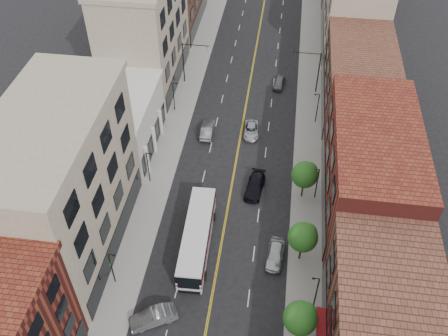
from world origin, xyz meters
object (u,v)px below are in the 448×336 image
at_px(car_lane_b, 251,130).
at_px(car_angle_b, 153,317).
at_px(car_lane_a, 255,186).
at_px(car_parked_far, 275,254).
at_px(city_bus, 197,236).
at_px(car_lane_behind, 207,129).
at_px(car_lane_c, 279,83).

bearing_deg(car_lane_b, car_angle_b, -106.26).
relative_size(car_lane_a, car_lane_b, 1.14).
bearing_deg(car_angle_b, car_parked_far, 100.53).
bearing_deg(car_angle_b, car_lane_b, 139.03).
bearing_deg(city_bus, car_lane_behind, 94.03).
bearing_deg(car_parked_far, car_angle_b, -136.60).
distance_m(car_parked_far, car_lane_b, 22.81).
xyz_separation_m(car_angle_b, car_lane_c, (10.50, 45.03, -0.14)).
bearing_deg(car_lane_a, city_bus, -113.54).
bearing_deg(city_bus, car_lane_a, 58.04).
bearing_deg(car_lane_behind, car_parked_far, 116.32).
distance_m(city_bus, car_angle_b, 10.68).
height_order(city_bus, car_lane_c, city_bus).
relative_size(car_parked_far, car_lane_b, 1.02).
bearing_deg(car_parked_far, city_bus, -178.28).
bearing_deg(car_angle_b, car_lane_behind, 150.32).
distance_m(car_lane_behind, car_lane_a, 13.43).
bearing_deg(car_parked_far, car_lane_a, 111.92).
xyz_separation_m(city_bus, car_lane_c, (7.64, 34.81, -1.28)).
xyz_separation_m(car_angle_b, car_parked_far, (12.09, 9.79, -0.01)).
height_order(city_bus, car_angle_b, city_bus).
height_order(car_lane_behind, car_lane_a, car_lane_behind).
bearing_deg(car_parked_far, car_lane_b, 107.03).
xyz_separation_m(car_lane_behind, car_lane_c, (9.84, 13.90, -0.13)).
height_order(car_lane_b, car_lane_c, car_lane_c).
height_order(car_lane_behind, car_lane_c, car_lane_behind).
bearing_deg(car_lane_a, car_lane_behind, 133.42).
height_order(car_angle_b, car_lane_c, car_angle_b).
bearing_deg(car_angle_b, car_lane_c, 138.40).
distance_m(city_bus, car_parked_far, 9.31).
relative_size(city_bus, car_lane_c, 3.30).
xyz_separation_m(car_parked_far, car_lane_behind, (-11.43, 21.34, -0.00)).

